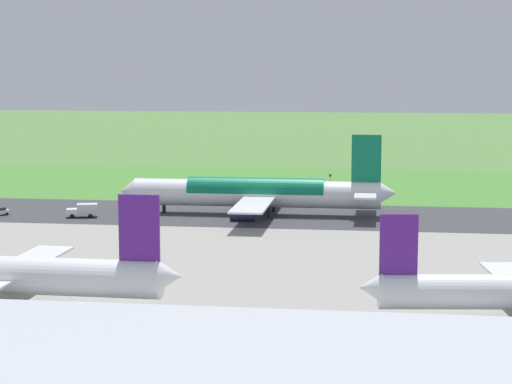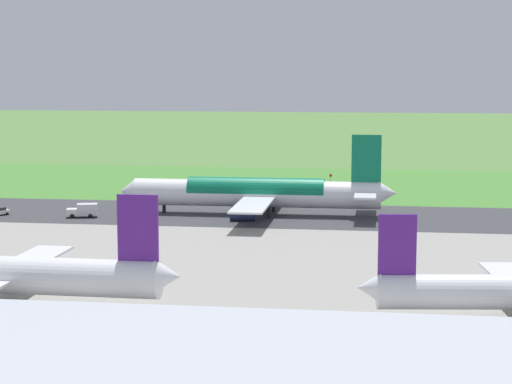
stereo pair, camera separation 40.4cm
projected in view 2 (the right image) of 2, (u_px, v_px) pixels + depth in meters
ground_plane at (204, 214)px, 181.13m from camera, size 800.00×800.00×0.00m
runway_asphalt at (204, 214)px, 181.13m from camera, size 600.00×30.07×0.06m
apron_concrete at (111, 291)px, 118.94m from camera, size 440.00×110.00×0.05m
grass_verge_foreground at (238, 186)px, 223.42m from camera, size 600.00×80.00×0.04m
airliner_main at (258, 193)px, 179.14m from camera, size 53.96×44.01×15.88m
service_truck_baggage at (84, 210)px, 176.51m from camera, size 6.18×3.66×2.65m
no_stopping_sign at (331, 179)px, 223.26m from camera, size 0.60×0.10×2.80m
traffic_cone_orange at (304, 187)px, 219.60m from camera, size 0.40×0.40×0.55m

